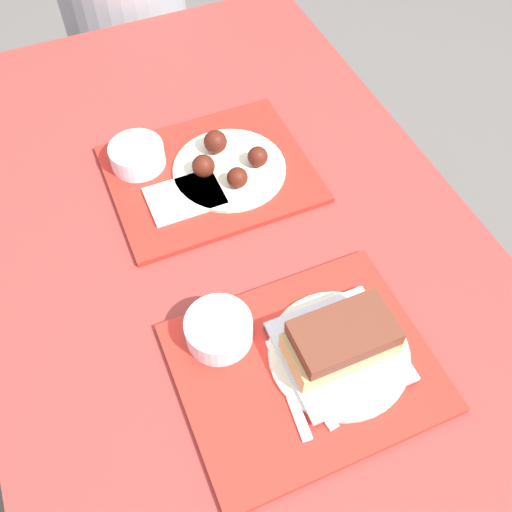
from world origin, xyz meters
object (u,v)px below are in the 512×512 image
object	(u,v)px
bowl_coleslaw_far	(137,154)
wings_plate_far	(228,164)
tray_near	(305,367)
tray_far	(210,174)
brisket_sandwich_plate	(341,345)
bowl_coleslaw_near	(219,329)

from	to	relation	value
bowl_coleslaw_far	wings_plate_far	size ratio (longest dim) A/B	0.48
tray_near	bowl_coleslaw_far	world-z (taller)	bowl_coleslaw_far
bowl_coleslaw_far	tray_far	bearing A→B (deg)	-32.06
brisket_sandwich_plate	bowl_coleslaw_far	distance (m)	0.56
bowl_coleslaw_near	wings_plate_far	distance (m)	0.37
brisket_sandwich_plate	tray_far	bearing A→B (deg)	96.10
bowl_coleslaw_far	wings_plate_far	xyz separation A→B (m)	(0.16, -0.09, -0.01)
tray_far	brisket_sandwich_plate	xyz separation A→B (m)	(0.05, -0.46, 0.04)
bowl_coleslaw_near	brisket_sandwich_plate	xyz separation A→B (m)	(0.16, -0.10, 0.01)
tray_near	tray_far	distance (m)	0.45
bowl_coleslaw_far	tray_near	bearing A→B (deg)	-77.75
brisket_sandwich_plate	wings_plate_far	size ratio (longest dim) A/B	1.00
bowl_coleslaw_near	tray_near	bearing A→B (deg)	-43.68
tray_far	bowl_coleslaw_near	world-z (taller)	bowl_coleslaw_near
bowl_coleslaw_far	wings_plate_far	world-z (taller)	wings_plate_far
bowl_coleslaw_far	bowl_coleslaw_near	bearing A→B (deg)	-88.68
tray_near	bowl_coleslaw_near	size ratio (longest dim) A/B	3.62
bowl_coleslaw_near	bowl_coleslaw_far	xyz separation A→B (m)	(-0.01, 0.43, 0.00)
brisket_sandwich_plate	bowl_coleslaw_far	world-z (taller)	brisket_sandwich_plate
tray_near	bowl_coleslaw_far	distance (m)	0.55
tray_near	tray_far	xyz separation A→B (m)	(0.01, 0.45, 0.00)
tray_near	wings_plate_far	bearing A→B (deg)	84.36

